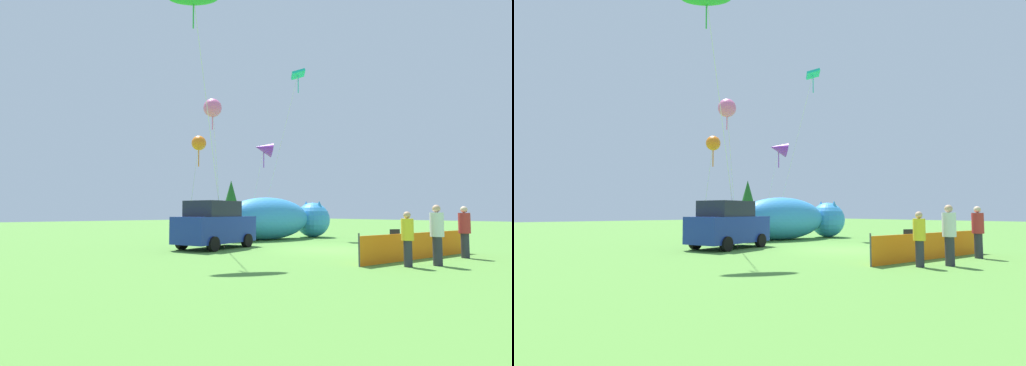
# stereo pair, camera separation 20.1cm
# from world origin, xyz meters

# --- Properties ---
(ground_plane) EXTENTS (120.00, 120.00, 0.00)m
(ground_plane) POSITION_xyz_m (0.00, 0.00, 0.00)
(ground_plane) COLOR #548C38
(parked_car) EXTENTS (4.32, 2.80, 2.13)m
(parked_car) POSITION_xyz_m (-3.31, 3.68, 1.04)
(parked_car) COLOR navy
(parked_car) RESTS_ON ground
(folding_chair) EXTENTS (0.68, 0.68, 0.90)m
(folding_chair) POSITION_xyz_m (1.92, -2.09, 0.53)
(folding_chair) COLOR black
(folding_chair) RESTS_ON ground
(inflatable_cat) EXTENTS (8.10, 2.77, 2.48)m
(inflatable_cat) POSITION_xyz_m (3.01, 6.09, 1.14)
(inflatable_cat) COLOR #338CD8
(inflatable_cat) RESTS_ON ground
(safety_fence) EXTENTS (6.59, 0.53, 1.00)m
(safety_fence) POSITION_xyz_m (-0.26, -4.33, 0.46)
(safety_fence) COLOR orange
(safety_fence) RESTS_ON ground
(spectator_in_blue_shirt) EXTENTS (0.41, 0.41, 1.86)m
(spectator_in_blue_shirt) POSITION_xyz_m (-1.52, -5.55, 1.02)
(spectator_in_blue_shirt) COLOR #2D2D38
(spectator_in_blue_shirt) RESTS_ON ground
(spectator_in_white_shirt) EXTENTS (0.40, 0.40, 1.85)m
(spectator_in_white_shirt) POSITION_xyz_m (1.24, -5.29, 1.01)
(spectator_in_white_shirt) COLOR #2D2D38
(spectator_in_white_shirt) RESTS_ON ground
(spectator_in_grey_shirt) EXTENTS (0.36, 0.36, 1.66)m
(spectator_in_grey_shirt) POSITION_xyz_m (-2.45, -5.07, 0.90)
(spectator_in_grey_shirt) COLOR #2D2D38
(spectator_in_grey_shirt) RESTS_ON ground
(kite_teal_diamond) EXTENTS (2.67, 2.50, 11.29)m
(kite_teal_diamond) POSITION_xyz_m (5.82, 6.99, 10.73)
(kite_teal_diamond) COLOR silver
(kite_teal_diamond) RESTS_ON ground
(kite_purple_delta) EXTENTS (2.35, 1.54, 6.49)m
(kite_purple_delta) POSITION_xyz_m (4.19, 8.59, 5.89)
(kite_purple_delta) COLOR silver
(kite_purple_delta) RESTS_ON ground
(kite_orange_flower) EXTENTS (1.20, 0.81, 5.81)m
(kite_orange_flower) POSITION_xyz_m (-1.89, 7.24, 5.39)
(kite_orange_flower) COLOR silver
(kite_orange_flower) RESTS_ON ground
(kite_pink_octopus) EXTENTS (1.48, 1.08, 8.27)m
(kite_pink_octopus) POSITION_xyz_m (-0.56, 7.85, 7.71)
(kite_pink_octopus) COLOR silver
(kite_pink_octopus) RESTS_ON ground
(horizon_tree_west) EXTENTS (2.68, 2.68, 6.39)m
(horizon_tree_west) POSITION_xyz_m (23.35, 36.92, 3.92)
(horizon_tree_west) COLOR brown
(horizon_tree_west) RESTS_ON ground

